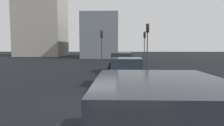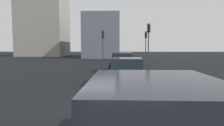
% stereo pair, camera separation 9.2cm
% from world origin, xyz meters
% --- Properties ---
extents(ground_plane, '(160.00, 160.00, 0.20)m').
position_xyz_m(ground_plane, '(0.00, 0.00, -0.10)').
color(ground_plane, black).
extents(car_black_left_lead, '(4.24, 2.08, 1.59)m').
position_xyz_m(car_black_left_lead, '(9.21, -1.59, 0.76)').
color(car_black_left_lead, black).
rests_on(car_black_left_lead, ground_plane).
extents(car_teal_left_second, '(4.14, 2.07, 1.49)m').
position_xyz_m(car_teal_left_second, '(3.57, -1.76, 0.72)').
color(car_teal_left_second, '#19606B').
rests_on(car_teal_left_second, ground_plane).
extents(traffic_light_near_left, '(0.33, 0.31, 4.21)m').
position_xyz_m(traffic_light_near_left, '(20.78, -5.04, 3.02)').
color(traffic_light_near_left, '#2D2D30').
rests_on(traffic_light_near_left, ground_plane).
extents(traffic_light_near_right, '(0.32, 0.29, 4.06)m').
position_xyz_m(traffic_light_near_right, '(17.16, 0.68, 2.92)').
color(traffic_light_near_right, '#2D2D30').
rests_on(traffic_light_near_right, ground_plane).
extents(traffic_light_far_left, '(0.33, 0.31, 4.45)m').
position_xyz_m(traffic_light_far_left, '(13.74, -4.38, 3.19)').
color(traffic_light_far_left, '#2D2D30').
rests_on(traffic_light_far_left, ground_plane).
extents(building_facade_left, '(13.27, 6.69, 8.23)m').
position_xyz_m(building_facade_left, '(33.51, 2.00, 4.11)').
color(building_facade_left, slate).
rests_on(building_facade_left, ground_plane).
extents(building_facade_center, '(8.57, 9.92, 13.23)m').
position_xyz_m(building_facade_center, '(37.47, 16.00, 6.61)').
color(building_facade_center, gray).
rests_on(building_facade_center, ground_plane).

